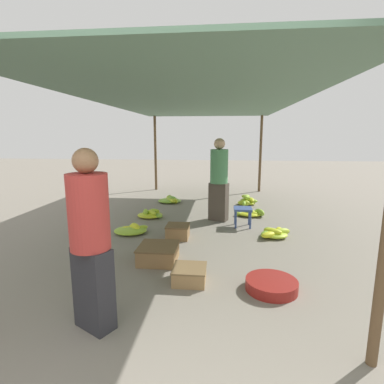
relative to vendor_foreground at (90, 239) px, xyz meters
name	(u,v)px	position (x,y,z in m)	size (l,w,h in m)	color
ground_plane	(151,377)	(0.64, -0.53, -0.84)	(40.00, 40.00, 0.00)	gray
canopy_post_back_left	(155,154)	(-1.01, 7.09, 0.32)	(0.08, 0.08, 2.34)	brown
canopy_post_back_right	(260,154)	(2.29, 7.09, 0.32)	(0.08, 0.08, 2.34)	brown
canopy_tarp	(197,102)	(0.64, 3.43, 1.51)	(3.71, 7.72, 0.04)	#567A60
vendor_foreground	(90,239)	(0.00, 0.00, 0.00)	(0.47, 0.47, 1.63)	#2D2D33
stool	(243,211)	(1.53, 3.27, -0.55)	(0.34, 0.34, 0.37)	#384C84
basin_black	(271,285)	(1.71, 0.84, -0.78)	(0.59, 0.59, 0.12)	maroon
banana_pile_left_0	(132,230)	(-0.48, 2.68, -0.79)	(0.60, 0.53, 0.16)	yellow
banana_pile_left_1	(151,214)	(-0.38, 3.74, -0.77)	(0.60, 0.51, 0.19)	#95C032
banana_pile_left_2	(170,200)	(-0.21, 5.21, -0.78)	(0.60, 0.66, 0.18)	#C5D329
banana_pile_right_0	(247,201)	(1.76, 5.14, -0.75)	(0.52, 0.52, 0.26)	#A3C62F
banana_pile_right_1	(274,233)	(2.03, 2.69, -0.77)	(0.59, 0.49, 0.16)	#ABC92E
banana_pile_right_2	(251,213)	(1.78, 4.09, -0.78)	(0.69, 0.47, 0.19)	#9EC430
crate_near	(178,231)	(0.39, 2.48, -0.73)	(0.39, 0.39, 0.23)	olive
crate_mid	(158,253)	(0.26, 1.49, -0.73)	(0.54, 0.54, 0.23)	olive
crate_far	(190,274)	(0.76, 0.94, -0.75)	(0.40, 0.40, 0.19)	#9E7A4C
shopper_walking_mid	(219,179)	(1.06, 3.66, 0.03)	(0.47, 0.47, 1.68)	#4C4238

